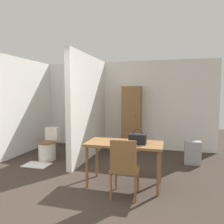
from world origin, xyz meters
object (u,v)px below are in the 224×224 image
object	(u,v)px
wooden_cabinet	(132,118)
handbag	(138,139)
dining_table	(124,147)
toilet	(48,147)
wooden_chair	(124,166)
space_heater	(193,153)

from	to	relation	value
wooden_cabinet	handbag	bearing A→B (deg)	-77.79
dining_table	wooden_cabinet	xyz separation A→B (m)	(-0.29, 2.39, 0.23)
toilet	handbag	bearing A→B (deg)	-24.41
wooden_chair	space_heater	bearing A→B (deg)	57.15
wooden_chair	toilet	bearing A→B (deg)	143.70
toilet	space_heater	xyz separation A→B (m)	(3.34, 0.49, -0.03)
toilet	handbag	world-z (taller)	handbag
handbag	wooden_cabinet	bearing A→B (deg)	102.21
dining_table	handbag	world-z (taller)	handbag
dining_table	wooden_chair	bearing A→B (deg)	-78.02
wooden_chair	space_heater	distance (m)	2.28
wooden_cabinet	space_heater	distance (m)	1.89
handbag	dining_table	bearing A→B (deg)	170.45
handbag	wooden_cabinet	xyz separation A→B (m)	(-0.53, 2.43, 0.05)
wooden_chair	wooden_cabinet	bearing A→B (deg)	95.40
dining_table	handbag	bearing A→B (deg)	-9.55
wooden_chair	wooden_cabinet	xyz separation A→B (m)	(-0.39, 2.85, 0.40)
wooden_chair	wooden_cabinet	world-z (taller)	wooden_cabinet
wooden_chair	wooden_cabinet	distance (m)	2.90
toilet	space_heater	world-z (taller)	toilet
dining_table	handbag	distance (m)	0.29
wooden_cabinet	dining_table	bearing A→B (deg)	-83.00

